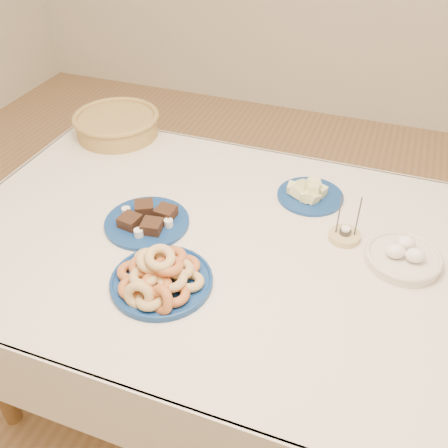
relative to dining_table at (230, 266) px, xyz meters
The scene contains 8 objects.
ground 0.64m from the dining_table, ahead, with size 5.00×5.00×0.00m, color #956C46.
dining_table is the anchor object (origin of this frame).
donut_platter 0.30m from the dining_table, 114.96° to the right, with size 0.29×0.29×0.13m.
melon_plate 0.36m from the dining_table, 59.45° to the left, with size 0.28×0.28×0.08m.
brownie_plate 0.29m from the dining_table, behind, with size 0.30×0.30×0.05m.
wicker_basket 0.81m from the dining_table, 144.18° to the left, with size 0.44×0.44×0.09m.
candle_holder 0.36m from the dining_table, 21.31° to the left, with size 0.11×0.11×0.16m.
egg_bowl 0.51m from the dining_table, ahead, with size 0.26×0.26×0.07m.
Camera 1 is at (0.38, -1.07, 1.71)m, focal length 40.00 mm.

